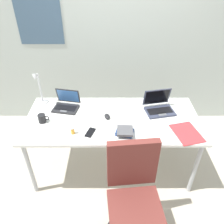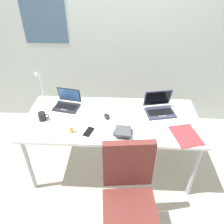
% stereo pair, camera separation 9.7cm
% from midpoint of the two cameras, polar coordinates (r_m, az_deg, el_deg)
% --- Properties ---
extents(ground_plane, '(12.00, 12.00, 0.00)m').
position_cam_midpoint_polar(ground_plane, '(2.86, 1.00, -13.51)').
color(ground_plane, '#B7AD9E').
extents(wall_back, '(6.00, 0.13, 2.60)m').
position_cam_midpoint_polar(wall_back, '(3.09, 1.97, 19.43)').
color(wall_back, '#B2BCB7').
rests_on(wall_back, ground_plane).
extents(desk, '(1.80, 0.80, 0.74)m').
position_cam_midpoint_polar(desk, '(2.38, 1.16, -2.69)').
color(desk, white).
rests_on(desk, ground_plane).
extents(desk_lamp, '(0.12, 0.18, 0.40)m').
position_cam_midpoint_polar(desk_lamp, '(2.61, -16.50, 6.11)').
color(desk_lamp, silver).
rests_on(desk_lamp, desk).
extents(laptop_front_left, '(0.35, 0.31, 0.22)m').
position_cam_midpoint_polar(laptop_front_left, '(2.48, 12.96, 0.93)').
color(laptop_front_left, '#33384C').
rests_on(laptop_front_left, desk).
extents(laptop_by_keyboard, '(0.30, 0.27, 0.20)m').
position_cam_midpoint_polar(laptop_by_keyboard, '(2.54, -10.15, 2.15)').
color(laptop_by_keyboard, '#232326').
rests_on(laptop_by_keyboard, desk).
extents(computer_mouse, '(0.08, 0.11, 0.03)m').
position_cam_midpoint_polar(computer_mouse, '(2.35, -0.16, -1.08)').
color(computer_mouse, black).
rests_on(computer_mouse, desk).
extents(cell_phone, '(0.10, 0.15, 0.01)m').
position_cam_midpoint_polar(cell_phone, '(2.18, -4.65, -5.00)').
color(cell_phone, black).
rests_on(cell_phone, desk).
extents(pill_bottle, '(0.04, 0.04, 0.08)m').
position_cam_midpoint_polar(pill_bottle, '(2.18, -9.02, -4.25)').
color(pill_bottle, gold).
rests_on(pill_bottle, desk).
extents(book_stack, '(0.18, 0.17, 0.06)m').
position_cam_midpoint_polar(book_stack, '(2.14, 4.08, -5.03)').
color(book_stack, navy).
rests_on(book_stack, desk).
extents(paper_folder_center, '(0.30, 0.36, 0.01)m').
position_cam_midpoint_polar(paper_folder_center, '(2.26, 19.31, -5.63)').
color(paper_folder_center, red).
rests_on(paper_folder_center, desk).
extents(coffee_mug, '(0.11, 0.08, 0.09)m').
position_cam_midpoint_polar(coffee_mug, '(2.40, -16.08, -1.07)').
color(coffee_mug, black).
rests_on(coffee_mug, desk).
extents(office_chair, '(0.52, 0.56, 0.97)m').
position_cam_midpoint_polar(office_chair, '(2.08, 5.70, -22.53)').
color(office_chair, black).
rests_on(office_chair, ground_plane).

